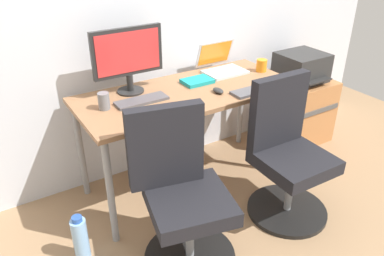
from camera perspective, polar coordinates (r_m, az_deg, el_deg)
ground_plane at (r=2.98m, az=-0.51°, el=-7.98°), size 5.28×5.28×0.00m
desk at (r=2.64m, az=-0.58°, el=4.09°), size 1.52×0.66×0.76m
office_chair_left at (r=2.15m, az=-1.55°, el=-10.26°), size 0.54×0.54×0.94m
office_chair_right at (r=2.57m, az=13.97°, el=-4.05°), size 0.54×0.54×0.94m
side_cabinet at (r=3.57m, az=15.16°, el=2.68°), size 0.53×0.50×0.56m
printer at (r=3.42m, az=16.02°, el=8.72°), size 0.38×0.40×0.24m
water_bottle_on_floor at (r=2.40m, az=-16.31°, el=-15.56°), size 0.09×0.09×0.31m
desktop_monitor at (r=2.54m, az=-9.55°, el=10.57°), size 0.48×0.18×0.43m
open_laptop at (r=2.96m, az=4.30°, el=9.48°), size 0.31×0.29×0.22m
keyboard_by_monitor at (r=2.45m, az=-7.52°, el=4.08°), size 0.34×0.12×0.02m
keyboard_by_laptop at (r=2.62m, az=9.34°, el=5.58°), size 0.34×0.12×0.02m
mouse_by_monitor at (r=2.57m, az=3.92°, el=5.59°), size 0.06×0.10×0.03m
mouse_by_laptop at (r=2.32m, az=-0.73°, el=3.00°), size 0.06×0.10×0.03m
coffee_mug at (r=3.00m, az=10.34°, el=9.18°), size 0.08×0.08×0.09m
pen_cup at (r=2.38m, az=-13.03°, el=3.95°), size 0.07×0.07×0.10m
notebook at (r=2.74m, az=0.79°, el=7.02°), size 0.21×0.15×0.03m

